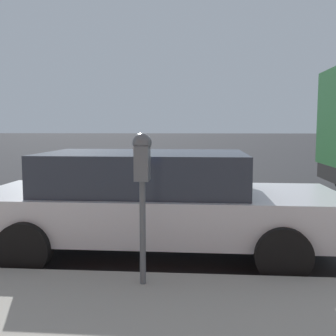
% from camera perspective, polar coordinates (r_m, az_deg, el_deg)
% --- Properties ---
extents(ground_plane, '(220.00, 220.00, 0.00)m').
position_cam_1_polar(ground_plane, '(6.53, 2.65, -9.49)').
color(ground_plane, '#2B2B2D').
extents(parking_meter, '(0.21, 0.19, 1.52)m').
position_cam_1_polar(parking_meter, '(3.85, -3.76, -0.20)').
color(parking_meter, '#4C5156').
rests_on(parking_meter, sidewalk).
extents(car_silver, '(2.05, 4.81, 1.40)m').
position_cam_1_polar(car_silver, '(5.37, -1.99, -4.68)').
color(car_silver, '#B7BABF').
rests_on(car_silver, ground_plane).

